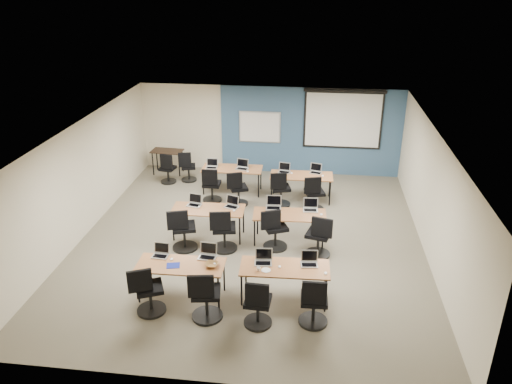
# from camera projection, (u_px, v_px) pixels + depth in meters

# --- Properties ---
(floor) EXTENTS (8.00, 9.00, 0.02)m
(floor) POSITION_uv_depth(u_px,v_px,m) (251.00, 240.00, 11.83)
(floor) COLOR #6B6354
(floor) RESTS_ON ground
(ceiling) EXTENTS (8.00, 9.00, 0.02)m
(ceiling) POSITION_uv_depth(u_px,v_px,m) (250.00, 131.00, 10.73)
(ceiling) COLOR white
(ceiling) RESTS_ON ground
(wall_back) EXTENTS (8.00, 0.04, 2.70)m
(wall_back) POSITION_uv_depth(u_px,v_px,m) (270.00, 130.00, 15.36)
(wall_back) COLOR beige
(wall_back) RESTS_ON ground
(wall_front) EXTENTS (8.00, 0.04, 2.70)m
(wall_front) POSITION_uv_depth(u_px,v_px,m) (209.00, 312.00, 7.21)
(wall_front) COLOR beige
(wall_front) RESTS_ON ground
(wall_left) EXTENTS (0.04, 9.00, 2.70)m
(wall_left) POSITION_uv_depth(u_px,v_px,m) (82.00, 180.00, 11.73)
(wall_left) COLOR beige
(wall_left) RESTS_ON ground
(wall_right) EXTENTS (0.04, 9.00, 2.70)m
(wall_right) POSITION_uv_depth(u_px,v_px,m) (433.00, 197.00, 10.84)
(wall_right) COLOR beige
(wall_right) RESTS_ON ground
(blue_accent_panel) EXTENTS (5.50, 0.04, 2.70)m
(blue_accent_panel) POSITION_uv_depth(u_px,v_px,m) (310.00, 132.00, 15.19)
(blue_accent_panel) COLOR #3D5977
(blue_accent_panel) RESTS_ON wall_back
(whiteboard) EXTENTS (1.28, 0.03, 0.98)m
(whiteboard) POSITION_uv_depth(u_px,v_px,m) (260.00, 127.00, 15.29)
(whiteboard) COLOR silver
(whiteboard) RESTS_ON wall_back
(projector_screen) EXTENTS (2.40, 0.10, 1.82)m
(projector_screen) POSITION_uv_depth(u_px,v_px,m) (343.00, 116.00, 14.81)
(projector_screen) COLOR black
(projector_screen) RESTS_ON wall_back
(training_table_front_left) EXTENTS (1.68, 0.70, 0.73)m
(training_table_front_left) POSITION_uv_depth(u_px,v_px,m) (181.00, 267.00, 9.53)
(training_table_front_left) COLOR #A3602E
(training_table_front_left) RESTS_ON floor
(training_table_front_right) EXTENTS (1.70, 0.71, 0.73)m
(training_table_front_right) POSITION_uv_depth(u_px,v_px,m) (285.00, 269.00, 9.44)
(training_table_front_right) COLOR brown
(training_table_front_right) RESTS_ON floor
(training_table_mid_left) EXTENTS (1.70, 0.71, 0.73)m
(training_table_mid_left) POSITION_uv_depth(u_px,v_px,m) (208.00, 211.00, 11.73)
(training_table_mid_left) COLOR brown
(training_table_mid_left) RESTS_ON floor
(training_table_mid_right) EXTENTS (1.68, 0.70, 0.73)m
(training_table_mid_right) POSITION_uv_depth(u_px,v_px,m) (290.00, 216.00, 11.48)
(training_table_mid_right) COLOR #A87131
(training_table_mid_right) RESTS_ON floor
(training_table_back_left) EXTENTS (1.69, 0.71, 0.73)m
(training_table_back_left) POSITION_uv_depth(u_px,v_px,m) (232.00, 170.00, 14.13)
(training_table_back_left) COLOR #935F30
(training_table_back_left) RESTS_ON floor
(training_table_back_right) EXTENTS (1.70, 0.71, 0.73)m
(training_table_back_right) POSITION_uv_depth(u_px,v_px,m) (301.00, 177.00, 13.65)
(training_table_back_right) COLOR #9A673A
(training_table_back_right) RESTS_ON floor
(laptop_0) EXTENTS (0.31, 0.26, 0.24)m
(laptop_0) POSITION_uv_depth(u_px,v_px,m) (161.00, 253.00, 9.78)
(laptop_0) COLOR #A7A8B1
(laptop_0) RESTS_ON training_table_front_left
(mouse_0) EXTENTS (0.07, 0.10, 0.03)m
(mouse_0) POSITION_uv_depth(u_px,v_px,m) (172.00, 259.00, 9.66)
(mouse_0) COLOR white
(mouse_0) RESTS_ON training_table_front_left
(task_chair_0) EXTENTS (0.58, 0.54, 1.02)m
(task_chair_0) POSITION_uv_depth(u_px,v_px,m) (148.00, 294.00, 9.16)
(task_chair_0) COLOR black
(task_chair_0) RESTS_ON floor
(laptop_1) EXTENTS (0.34, 0.29, 0.26)m
(laptop_1) POSITION_uv_depth(u_px,v_px,m) (208.00, 254.00, 9.74)
(laptop_1) COLOR silver
(laptop_1) RESTS_ON training_table_front_left
(mouse_1) EXTENTS (0.09, 0.12, 0.04)m
(mouse_1) POSITION_uv_depth(u_px,v_px,m) (215.00, 263.00, 9.53)
(mouse_1) COLOR white
(mouse_1) RESTS_ON training_table_front_left
(task_chair_1) EXTENTS (0.57, 0.57, 1.05)m
(task_chair_1) POSITION_uv_depth(u_px,v_px,m) (205.00, 299.00, 8.99)
(task_chair_1) COLOR black
(task_chair_1) RESTS_ON floor
(laptop_2) EXTENTS (0.33, 0.28, 0.25)m
(laptop_2) POSITION_uv_depth(u_px,v_px,m) (263.00, 259.00, 9.55)
(laptop_2) COLOR silver
(laptop_2) RESTS_ON training_table_front_right
(mouse_2) EXTENTS (0.06, 0.09, 0.03)m
(mouse_2) POSITION_uv_depth(u_px,v_px,m) (280.00, 267.00, 9.41)
(mouse_2) COLOR white
(mouse_2) RESTS_ON training_table_front_right
(task_chair_2) EXTENTS (0.52, 0.52, 1.00)m
(task_chair_2) POSITION_uv_depth(u_px,v_px,m) (258.00, 307.00, 8.83)
(task_chair_2) COLOR black
(task_chair_2) RESTS_ON floor
(laptop_3) EXTENTS (0.32, 0.27, 0.25)m
(laptop_3) POSITION_uv_depth(u_px,v_px,m) (309.00, 261.00, 9.50)
(laptop_3) COLOR #A5A5B1
(laptop_3) RESTS_ON training_table_front_right
(mouse_3) EXTENTS (0.09, 0.11, 0.03)m
(mouse_3) POSITION_uv_depth(u_px,v_px,m) (326.00, 273.00, 9.21)
(mouse_3) COLOR white
(mouse_3) RESTS_ON training_table_front_right
(task_chair_3) EXTENTS (0.54, 0.54, 1.01)m
(task_chair_3) POSITION_uv_depth(u_px,v_px,m) (314.00, 305.00, 8.86)
(task_chair_3) COLOR black
(task_chair_3) RESTS_ON floor
(laptop_4) EXTENTS (0.33, 0.28, 0.25)m
(laptop_4) POSITION_uv_depth(u_px,v_px,m) (195.00, 202.00, 11.89)
(laptop_4) COLOR #B3B3B7
(laptop_4) RESTS_ON training_table_mid_left
(mouse_4) EXTENTS (0.07, 0.10, 0.03)m
(mouse_4) POSITION_uv_depth(u_px,v_px,m) (199.00, 207.00, 11.79)
(mouse_4) COLOR white
(mouse_4) RESTS_ON training_table_mid_left
(task_chair_4) EXTENTS (0.59, 0.58, 1.05)m
(task_chair_4) POSITION_uv_depth(u_px,v_px,m) (183.00, 232.00, 11.27)
(task_chair_4) COLOR black
(task_chair_4) RESTS_ON floor
(laptop_5) EXTENTS (0.32, 0.28, 0.25)m
(laptop_5) POSITION_uv_depth(u_px,v_px,m) (232.00, 204.00, 11.81)
(laptop_5) COLOR #B5B6C1
(laptop_5) RESTS_ON training_table_mid_left
(mouse_5) EXTENTS (0.08, 0.11, 0.03)m
(mouse_5) POSITION_uv_depth(u_px,v_px,m) (234.00, 210.00, 11.61)
(mouse_5) COLOR white
(mouse_5) RESTS_ON training_table_mid_left
(task_chair_5) EXTENTS (0.58, 0.58, 1.05)m
(task_chair_5) POSITION_uv_depth(u_px,v_px,m) (224.00, 233.00, 11.24)
(task_chair_5) COLOR black
(task_chair_5) RESTS_ON floor
(laptop_6) EXTENTS (0.36, 0.30, 0.27)m
(laptop_6) POSITION_uv_depth(u_px,v_px,m) (274.00, 205.00, 11.76)
(laptop_6) COLOR #AAAAB8
(laptop_6) RESTS_ON training_table_mid_right
(mouse_6) EXTENTS (0.07, 0.10, 0.03)m
(mouse_6) POSITION_uv_depth(u_px,v_px,m) (280.00, 212.00, 11.52)
(mouse_6) COLOR white
(mouse_6) RESTS_ON training_table_mid_right
(task_chair_6) EXTENTS (0.59, 0.56, 1.03)m
(task_chair_6) POSITION_uv_depth(u_px,v_px,m) (274.00, 232.00, 11.31)
(task_chair_6) COLOR black
(task_chair_6) RESTS_ON floor
(laptop_7) EXTENTS (0.34, 0.29, 0.26)m
(laptop_7) POSITION_uv_depth(u_px,v_px,m) (311.00, 207.00, 11.65)
(laptop_7) COLOR #B5B5B5
(laptop_7) RESTS_ON training_table_mid_right
(mouse_7) EXTENTS (0.08, 0.11, 0.04)m
(mouse_7) POSITION_uv_depth(u_px,v_px,m) (321.00, 214.00, 11.42)
(mouse_7) COLOR white
(mouse_7) RESTS_ON training_table_mid_right
(task_chair_7) EXTENTS (0.57, 0.57, 1.04)m
(task_chair_7) POSITION_uv_depth(u_px,v_px,m) (319.00, 239.00, 10.99)
(task_chair_7) COLOR black
(task_chair_7) RESTS_ON floor
(laptop_8) EXTENTS (0.32, 0.27, 0.25)m
(laptop_8) POSITION_uv_depth(u_px,v_px,m) (212.00, 165.00, 14.13)
(laptop_8) COLOR #A4A4AE
(laptop_8) RESTS_ON training_table_back_left
(mouse_8) EXTENTS (0.07, 0.10, 0.03)m
(mouse_8) POSITION_uv_depth(u_px,v_px,m) (216.00, 170.00, 13.92)
(mouse_8) COLOR white
(mouse_8) RESTS_ON training_table_back_left
(task_chair_8) EXTENTS (0.52, 0.52, 1.00)m
(task_chair_8) POSITION_uv_depth(u_px,v_px,m) (211.00, 188.00, 13.64)
(task_chair_8) COLOR black
(task_chair_8) RESTS_ON floor
(laptop_9) EXTENTS (0.34, 0.29, 0.26)m
(laptop_9) POSITION_uv_depth(u_px,v_px,m) (242.00, 166.00, 14.06)
(laptop_9) COLOR #B8B8BB
(laptop_9) RESTS_ON training_table_back_left
(mouse_9) EXTENTS (0.07, 0.11, 0.04)m
(mouse_9) POSITION_uv_depth(u_px,v_px,m) (248.00, 171.00, 13.85)
(mouse_9) COLOR white
(mouse_9) RESTS_ON training_table_back_left
(task_chair_9) EXTENTS (0.54, 0.51, 0.99)m
(task_chair_9) POSITION_uv_depth(u_px,v_px,m) (238.00, 191.00, 13.44)
(task_chair_9) COLOR black
(task_chair_9) RESTS_ON floor
(laptop_10) EXTENTS (0.32, 0.27, 0.24)m
(laptop_10) POSITION_uv_depth(u_px,v_px,m) (284.00, 170.00, 13.83)
(laptop_10) COLOR #A0A0AB
(laptop_10) RESTS_ON training_table_back_right
(mouse_10) EXTENTS (0.07, 0.11, 0.04)m
(mouse_10) POSITION_uv_depth(u_px,v_px,m) (292.00, 173.00, 13.73)
(mouse_10) COLOR white
(mouse_10) RESTS_ON training_table_back_right
(task_chair_10) EXTENTS (0.54, 0.53, 1.01)m
(task_chair_10) POSITION_uv_depth(u_px,v_px,m) (280.00, 192.00, 13.38)
(task_chair_10) COLOR black
(task_chair_10) RESTS_ON floor
(laptop_11) EXTENTS (0.32, 0.27, 0.24)m
(laptop_11) POSITION_uv_depth(u_px,v_px,m) (316.00, 170.00, 13.78)
(laptop_11) COLOR #A8A8B0
(laptop_11) RESTS_ON training_table_back_right
(mouse_11) EXTENTS (0.07, 0.11, 0.04)m
(mouse_11) POSITION_uv_depth(u_px,v_px,m) (323.00, 176.00, 13.55)
(mouse_11) COLOR white
(mouse_11) RESTS_ON training_table_back_right
(task_chair_11) EXTENTS (0.54, 0.54, 1.02)m
(task_chair_11) POSITION_uv_depth(u_px,v_px,m) (314.00, 196.00, 13.11)
(task_chair_11) COLOR black
(task_chair_11) RESTS_ON floor
(blue_mousepad) EXTENTS (0.29, 0.26, 0.01)m
(blue_mousepad) POSITION_uv_depth(u_px,v_px,m) (173.00, 265.00, 9.47)
(blue_mousepad) COLOR navy
(blue_mousepad) RESTS_ON training_table_front_left
(snack_bowl) EXTENTS (0.32, 0.32, 0.07)m
(snack_bowl) POSITION_uv_depth(u_px,v_px,m) (212.00, 264.00, 9.44)
(snack_bowl) COLOR brown
(snack_bowl) RESTS_ON training_table_front_left
(snack_plate) EXTENTS (0.22, 0.22, 0.01)m
(snack_plate) POSITION_uv_depth(u_px,v_px,m) (266.00, 270.00, 9.32)
(snack_plate) COLOR white
(snack_plate) RESTS_ON training_table_front_right
(coffee_cup) EXTENTS (0.08, 0.08, 0.06)m
(coffee_cup) POSITION_uv_depth(u_px,v_px,m) (259.00, 269.00, 9.28)
(coffee_cup) COLOR silver
(coffee_cup) RESTS_ON snack_plate
(utility_table) EXTENTS (0.95, 0.53, 0.75)m
(utility_table) POSITION_uv_depth(u_px,v_px,m) (167.00, 153.00, 15.46)
(utility_table) COLOR black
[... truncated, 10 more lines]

